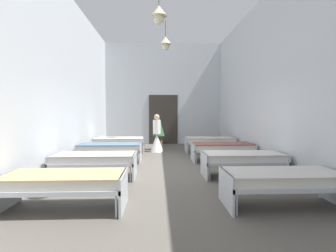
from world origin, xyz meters
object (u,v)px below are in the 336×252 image
object	(u,v)px
bed_left_row_1	(94,159)
bed_right_row_2	(222,147)
bed_left_row_2	(110,148)
bed_left_row_3	(119,141)
bed_right_row_1	(243,158)
potted_plant	(158,128)
bed_left_row_0	(64,182)
nurse_near_aisle	(157,138)
bed_right_row_0	(283,180)
bed_right_row_3	(210,141)

from	to	relation	value
bed_left_row_1	bed_right_row_2	xyz separation A→B (m)	(3.51, 1.90, 0.00)
bed_left_row_2	bed_left_row_3	size ratio (longest dim) A/B	1.00
bed_left_row_1	bed_right_row_2	distance (m)	3.99
bed_right_row_1	potted_plant	size ratio (longest dim) A/B	1.29
bed_left_row_0	bed_left_row_3	bearing A→B (deg)	90.00
bed_right_row_1	bed_left_row_2	distance (m)	3.99
bed_left_row_0	bed_left_row_3	distance (m)	5.70
bed_left_row_1	bed_right_row_2	size ratio (longest dim) A/B	1.00
bed_left_row_2	bed_left_row_0	bearing A→B (deg)	-90.00
nurse_near_aisle	bed_right_row_2	bearing A→B (deg)	-50.11
bed_left_row_0	nurse_near_aisle	world-z (taller)	nurse_near_aisle
bed_left_row_2	bed_left_row_3	world-z (taller)	same
bed_left_row_3	potted_plant	xyz separation A→B (m)	(1.51, 0.70, 0.47)
bed_left_row_2	bed_left_row_1	bearing A→B (deg)	-90.00
bed_right_row_2	potted_plant	xyz separation A→B (m)	(-2.00, 2.60, 0.47)
bed_right_row_0	bed_left_row_2	xyz separation A→B (m)	(-3.51, 3.80, 0.00)
bed_right_row_0	bed_left_row_1	xyz separation A→B (m)	(-3.51, 1.90, 0.00)
bed_left_row_3	potted_plant	bearing A→B (deg)	24.79
bed_right_row_3	potted_plant	world-z (taller)	potted_plant
bed_right_row_1	bed_left_row_3	xyz separation A→B (m)	(-3.51, 3.80, 0.00)
bed_right_row_0	bed_left_row_2	distance (m)	5.17
bed_right_row_1	bed_right_row_3	size ratio (longest dim) A/B	1.00
bed_left_row_0	bed_right_row_2	world-z (taller)	same
bed_left_row_0	bed_right_row_0	xyz separation A→B (m)	(3.51, 0.00, 0.00)
bed_right_row_2	potted_plant	size ratio (longest dim) A/B	1.29
bed_left_row_0	bed_left_row_2	world-z (taller)	same
bed_right_row_0	bed_left_row_1	size ratio (longest dim) A/B	1.00
bed_left_row_0	bed_left_row_1	xyz separation A→B (m)	(0.00, 1.90, 0.00)
bed_left_row_0	bed_right_row_1	world-z (taller)	same
bed_right_row_0	nurse_near_aisle	bearing A→B (deg)	109.54
bed_right_row_3	nurse_near_aisle	distance (m)	2.07
bed_left_row_1	bed_right_row_1	bearing A→B (deg)	0.00
bed_left_row_1	bed_left_row_3	size ratio (longest dim) A/B	1.00
bed_right_row_2	bed_left_row_0	bearing A→B (deg)	-132.71
bed_left_row_2	bed_right_row_3	distance (m)	3.99
bed_right_row_1	bed_left_row_3	world-z (taller)	same
bed_left_row_3	bed_right_row_1	bearing A→B (deg)	-47.29
bed_right_row_0	bed_left_row_0	bearing A→B (deg)	180.00
bed_right_row_1	bed_left_row_3	bearing A→B (deg)	132.71
bed_right_row_1	bed_left_row_1	bearing A→B (deg)	180.00
bed_right_row_0	bed_right_row_1	distance (m)	1.90
bed_left_row_0	bed_right_row_1	bearing A→B (deg)	28.44
bed_left_row_3	potted_plant	size ratio (longest dim) A/B	1.29
bed_left_row_2	bed_right_row_2	distance (m)	3.51
bed_left_row_0	bed_right_row_1	size ratio (longest dim) A/B	1.00
bed_left_row_3	bed_right_row_3	xyz separation A→B (m)	(3.51, 0.00, 0.00)
bed_right_row_1	nurse_near_aisle	bearing A→B (deg)	117.78
bed_right_row_3	potted_plant	bearing A→B (deg)	160.79
nurse_near_aisle	potted_plant	size ratio (longest dim) A/B	1.01
bed_left_row_0	bed_right_row_3	xyz separation A→B (m)	(3.51, 5.70, 0.00)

